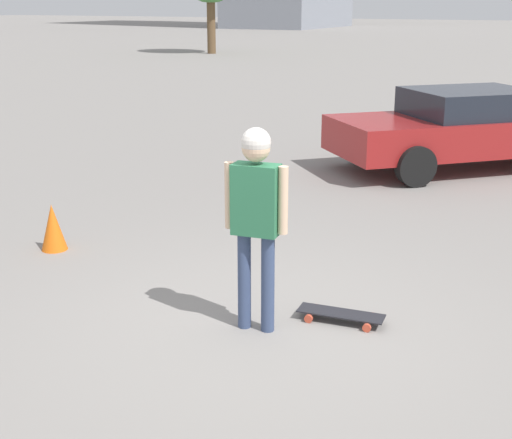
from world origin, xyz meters
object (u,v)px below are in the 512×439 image
skateboard (341,314)px  traffic_cone (53,227)px  person (256,204)px  car_parked_near (464,127)px

skateboard → traffic_cone: size_ratio=1.46×
person → skateboard: bearing=30.1°
person → traffic_cone: size_ratio=3.28×
skateboard → traffic_cone: (3.63, -0.35, 0.20)m
skateboard → traffic_cone: bearing=-11.3°
person → traffic_cone: bearing=158.1°
skateboard → car_parked_near: size_ratio=0.18×
person → traffic_cone: (3.01, -0.81, -0.87)m
person → car_parked_near: bearing=80.5°
person → skateboard: person is taller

